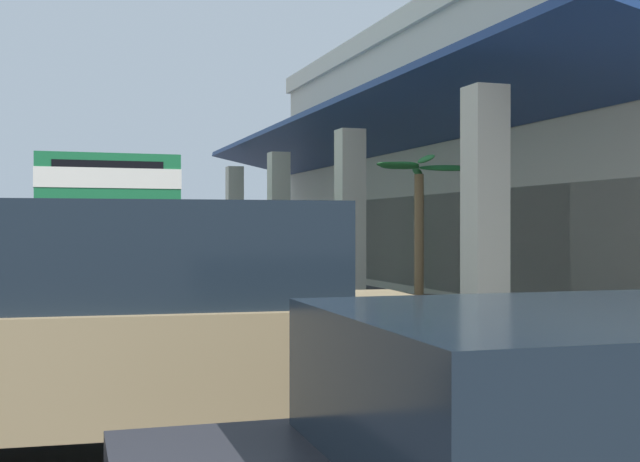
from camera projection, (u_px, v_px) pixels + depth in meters
ground at (475, 303)px, 19.34m from camera, size 120.00×120.00×0.00m
curb_strip at (257, 296)px, 20.57m from camera, size 28.34×0.50×0.12m
plaza_building at (586, 154)px, 23.56m from camera, size 23.91×14.14×7.71m
transit_bus at (93, 224)px, 20.05m from camera, size 11.22×2.86×3.34m
parked_suv_tan at (135, 323)px, 6.56m from camera, size 2.97×4.94×1.97m
pedestrian at (309, 304)px, 9.17m from camera, size 0.40×0.68×1.65m
potted_palm at (419, 292)px, 14.02m from camera, size 1.65×2.05×2.99m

